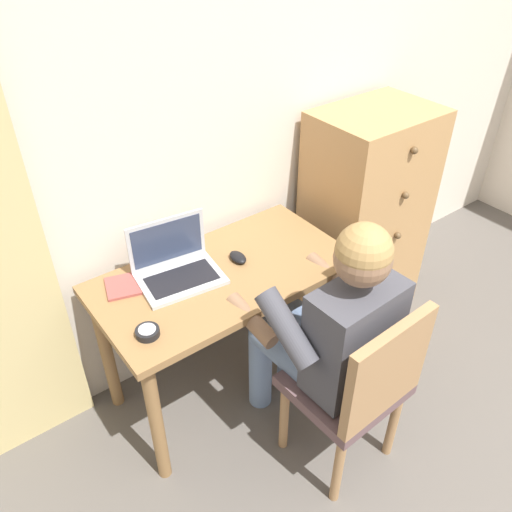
# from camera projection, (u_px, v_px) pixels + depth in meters

# --- Properties ---
(wall_back) EXTENTS (4.80, 0.05, 2.50)m
(wall_back) POSITION_uv_depth(u_px,v_px,m) (261.00, 104.00, 2.38)
(wall_back) COLOR beige
(wall_back) RESTS_ON ground_plane
(desk) EXTENTS (1.11, 0.59, 0.72)m
(desk) POSITION_uv_depth(u_px,v_px,m) (224.00, 293.00, 2.30)
(desk) COLOR olive
(desk) RESTS_ON ground_plane
(dresser) EXTENTS (0.61, 0.47, 1.19)m
(dresser) POSITION_uv_depth(u_px,v_px,m) (365.00, 216.00, 2.84)
(dresser) COLOR tan
(dresser) RESTS_ON ground_plane
(chair) EXTENTS (0.43, 0.42, 0.88)m
(chair) POSITION_uv_depth(u_px,v_px,m) (358.00, 386.00, 2.02)
(chair) COLOR brown
(chair) RESTS_ON ground_plane
(person_seated) EXTENTS (0.54, 0.59, 1.20)m
(person_seated) POSITION_uv_depth(u_px,v_px,m) (329.00, 326.00, 2.03)
(person_seated) COLOR #6B84AD
(person_seated) RESTS_ON ground_plane
(laptop) EXTENTS (0.37, 0.29, 0.24)m
(laptop) POSITION_uv_depth(u_px,v_px,m) (176.00, 266.00, 2.18)
(laptop) COLOR #B7BABF
(laptop) RESTS_ON desk
(computer_mouse) EXTENTS (0.07, 0.10, 0.03)m
(computer_mouse) POSITION_uv_depth(u_px,v_px,m) (238.00, 257.00, 2.29)
(computer_mouse) COLOR black
(computer_mouse) RESTS_ON desk
(desk_clock) EXTENTS (0.09, 0.09, 0.03)m
(desk_clock) POSITION_uv_depth(u_px,v_px,m) (148.00, 332.00, 1.91)
(desk_clock) COLOR black
(desk_clock) RESTS_ON desk
(notebook_pad) EXTENTS (0.24, 0.21, 0.01)m
(notebook_pad) POSITION_uv_depth(u_px,v_px,m) (132.00, 284.00, 2.15)
(notebook_pad) COLOR #994742
(notebook_pad) RESTS_ON desk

